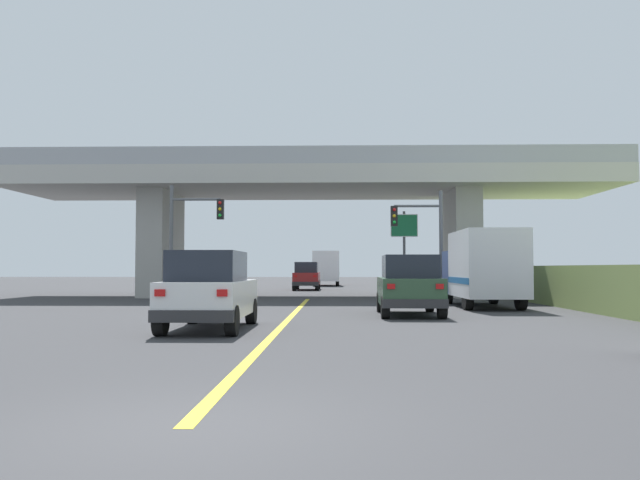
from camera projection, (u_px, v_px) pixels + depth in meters
name	position (u px, v px, depth m)	size (l,w,h in m)	color
ground	(310.00, 297.00, 36.32)	(160.00, 160.00, 0.00)	#353538
overpass_bridge	(310.00, 197.00, 36.56)	(32.77, 8.28, 7.72)	#B7B5AD
lane_divider_stripe	(288.00, 320.00, 19.87)	(0.20, 26.94, 0.01)	yellow
suv_lead	(210.00, 290.00, 16.81)	(1.94, 4.52, 2.02)	silver
suv_crossing	(409.00, 285.00, 21.92)	(2.10, 4.37, 2.02)	#2D4C33
box_truck	(483.00, 268.00, 26.47)	(2.33, 6.48, 3.07)	navy
sedan_oncoming	(307.00, 276.00, 47.43)	(1.87, 4.75, 2.02)	maroon
traffic_signal_nearside	(424.00, 232.00, 30.93)	(2.48, 0.36, 5.27)	#56595E
traffic_signal_farside	(189.00, 228.00, 31.18)	(2.62, 0.36, 5.58)	#56595E
highway_sign	(404.00, 235.00, 34.75)	(1.44, 0.17, 4.63)	#56595E
semi_truck_distant	(326.00, 268.00, 58.76)	(2.33, 6.42, 3.08)	red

